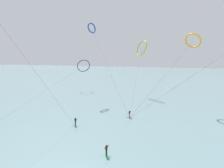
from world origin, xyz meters
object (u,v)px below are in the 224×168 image
Objects in this scene: surfer_emerald at (106,151)px; kite_lime at (142,48)px; kite_amber at (193,41)px; surfer_crimson at (129,114)px; kite_navy at (83,66)px; surfer_teal at (75,122)px; kite_cobalt at (92,28)px.

surfer_emerald is 47.44m from kite_lime.
kite_lime is 21.10m from kite_amber.
kite_amber reaches higher than surfer_crimson.
surfer_teal is at bearing 72.63° from kite_navy.
kite_cobalt is (-28.35, 4.02, 4.48)m from kite_amber.
surfer_teal is 0.09× the size of kite_amber.
surfer_emerald is (0.61, -17.51, 0.00)m from surfer_crimson.
kite_amber reaches higher than surfer_emerald.
surfer_crimson and surfer_emerald have the same top height.
surfer_teal is 32.78m from kite_cobalt.
surfer_teal is (-9.51, 9.54, 0.00)m from surfer_emerald.
kite_cobalt is (-16.03, 34.12, 20.68)m from surfer_emerald.
surfer_emerald is 0.07× the size of kite_cobalt.
kite_amber reaches higher than kite_lime.
kite_navy is at bearing 32.15° from surfer_crimson.
kite_lime is 1.31× the size of kite_cobalt.
surfer_crimson is at bearing -115.06° from kite_cobalt.
kite_cobalt is at bearing 14.86° from kite_amber.
kite_navy reaches higher than surfer_teal.
kite_amber is (12.93, 12.60, 16.20)m from surfer_crimson.
surfer_crimson is at bearing 122.78° from surfer_teal.
surfer_teal is 34.09m from kite_amber.
surfer_crimson is at bearing 89.83° from kite_navy.
kite_lime is at bearing 7.30° from surfer_emerald.
surfer_emerald is 0.09× the size of kite_amber.
surfer_teal is at bearing 66.22° from kite_amber.
kite_lime is at bearing 135.34° from kite_navy.
kite_lime reaches higher than surfer_crimson.
kite_amber is 0.81× the size of kite_cobalt.
surfer_crimson is at bearing 67.17° from kite_amber.
surfer_crimson is 30.68m from kite_cobalt.
kite_navy is at bearing 32.01° from surfer_emerald.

